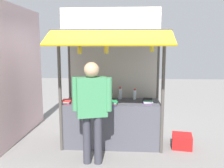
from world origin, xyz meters
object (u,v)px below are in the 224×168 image
water_bottle_far_left (82,94)px  magazine_stack_left (111,103)px  water_bottle_mid_right (76,94)px  water_bottle_far_right (120,93)px  magazine_stack_back_right (67,102)px  vendor_person (92,104)px  plastic_crate (182,141)px  banana_bunch_inner_left (152,48)px  banana_bunch_inner_right (80,50)px  magazine_stack_back_left (87,100)px  water_bottle_mid_left (135,95)px  banana_bunch_rightmost (106,49)px  magazine_stack_right (148,101)px

water_bottle_far_left → magazine_stack_left: water_bottle_far_left is taller
water_bottle_mid_right → water_bottle_far_left: bearing=-21.4°
water_bottle_far_right → magazine_stack_back_right: bearing=-157.6°
vendor_person → plastic_crate: size_ratio=4.59×
banana_bunch_inner_left → vendor_person: (-0.98, -0.38, -0.90)m
water_bottle_far_right → banana_bunch_inner_right: size_ratio=0.84×
magazine_stack_back_left → magazine_stack_back_right: bearing=-171.0°
water_bottle_mid_left → magazine_stack_left: water_bottle_mid_left is taller
magazine_stack_back_right → water_bottle_far_left: bearing=43.6°
magazine_stack_back_left → banana_bunch_inner_right: bearing=-99.9°
magazine_stack_left → banana_bunch_inner_right: size_ratio=0.91×
banana_bunch_rightmost → water_bottle_mid_right: bearing=139.0°
water_bottle_mid_left → banana_bunch_rightmost: size_ratio=0.76×
banana_bunch_inner_right → plastic_crate: banana_bunch_inner_right is taller
magazine_stack_back_left → magazine_stack_right: bearing=2.5°
water_bottle_far_left → magazine_stack_back_right: bearing=-136.4°
water_bottle_mid_right → banana_bunch_rightmost: banana_bunch_rightmost is taller
banana_bunch_rightmost → banana_bunch_inner_left: bearing=-0.1°
magazine_stack_back_right → water_bottle_far_right: bearing=22.4°
magazine_stack_right → banana_bunch_inner_left: (0.01, -0.40, 1.01)m
banana_bunch_rightmost → plastic_crate: 2.31m
magazine_stack_back_right → vendor_person: (0.59, -0.67, 0.13)m
vendor_person → water_bottle_far_left: bearing=93.1°
magazine_stack_back_left → banana_bunch_inner_left: size_ratio=1.18×
vendor_person → water_bottle_far_right: bearing=52.0°
banana_bunch_rightmost → vendor_person: banana_bunch_rightmost is taller
magazine_stack_back_right → banana_bunch_rightmost: size_ratio=1.08×
vendor_person → banana_bunch_inner_left: bearing=4.5°
magazine_stack_back_left → vendor_person: bearing=-75.0°
magazine_stack_back_left → banana_bunch_inner_left: banana_bunch_inner_left is taller
vendor_person → plastic_crate: 2.01m
magazine_stack_back_left → vendor_person: 0.77m
water_bottle_mid_right → magazine_stack_back_left: (0.28, -0.24, -0.06)m
plastic_crate → magazine_stack_back_right: bearing=-178.1°
plastic_crate → magazine_stack_right: bearing=176.6°
water_bottle_mid_left → vendor_person: (-0.72, -1.06, 0.05)m
magazine_stack_back_right → banana_bunch_rightmost: (0.80, -0.29, 1.00)m
water_bottle_far_left → water_bottle_mid_right: size_ratio=1.23×
water_bottle_mid_right → banana_bunch_inner_right: (0.22, -0.59, 0.90)m
water_bottle_far_right → magazine_stack_left: (-0.16, -0.50, -0.08)m
water_bottle_mid_left → banana_bunch_inner_right: bearing=-145.4°
water_bottle_mid_left → magazine_stack_back_left: size_ratio=0.73×
banana_bunch_rightmost → magazine_stack_back_left: bearing=139.0°
water_bottle_mid_right → banana_bunch_rightmost: 1.29m
water_bottle_far_right → vendor_person: vendor_person is taller
water_bottle_far_left → water_bottle_mid_left: bearing=7.5°
water_bottle_far_right → magazine_stack_back_right: water_bottle_far_right is taller
banana_bunch_rightmost → water_bottle_mid_left: bearing=52.6°
magazine_stack_left → vendor_person: bearing=-114.3°
water_bottle_mid_right → plastic_crate: 2.29m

